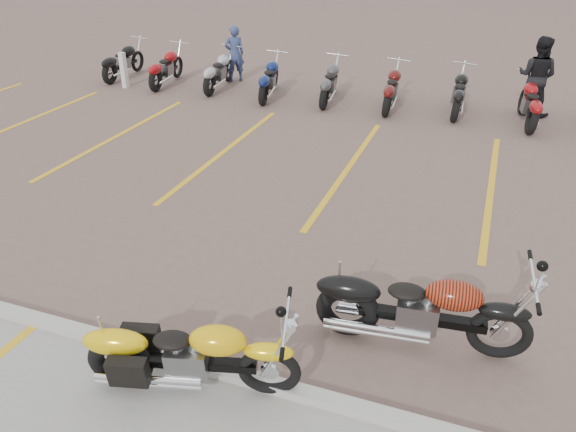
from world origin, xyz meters
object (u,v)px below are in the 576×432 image
Objects in this scene: flame_cruiser at (416,310)px; yellow_cruiser at (189,355)px; person_a at (234,54)px; bollard at (124,70)px; person_b at (537,76)px.

yellow_cruiser is at bearing -149.99° from flame_cruiser.
bollard is (-2.68, -1.79, -0.31)m from person_a.
person_a is (-4.92, 11.57, 0.35)m from yellow_cruiser.
person_b is at bearing 7.45° from bollard.
yellow_cruiser is 12.58m from person_a.
yellow_cruiser is 1.35× the size of person_a.
bollard reaches higher than yellow_cruiser.
person_a reaches higher than bollard.
flame_cruiser is 1.49× the size of person_a.
flame_cruiser is 2.40× the size of bollard.
yellow_cruiser is 0.91× the size of flame_cruiser.
person_b reaches higher than yellow_cruiser.
yellow_cruiser is 2.56m from flame_cruiser.
flame_cruiser is at bearing 100.23° from person_b.
person_a reaches higher than yellow_cruiser.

